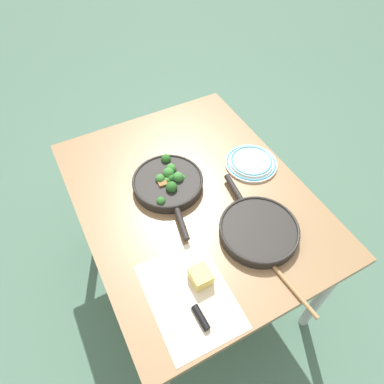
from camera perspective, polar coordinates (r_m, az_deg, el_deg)
ground_plane at (r=2.05m, az=0.00°, el=-13.43°), size 14.00×14.00×0.00m
dining_table_red at (r=1.49m, az=0.00°, el=-2.48°), size 1.16×0.91×0.73m
skillet_broccoli at (r=1.44m, az=-3.98°, el=1.62°), size 0.44×0.30×0.08m
skillet_eggs at (r=1.32m, az=11.01°, el=-6.22°), size 0.44×0.30×0.04m
wooden_spoon at (r=1.27m, az=13.68°, el=-12.21°), size 0.34×0.05×0.02m
parchment_sheet at (r=1.20m, az=-0.41°, el=-16.92°), size 0.38×0.28×0.00m
grater_knife at (r=1.18m, az=0.48°, el=-18.67°), size 0.23×0.03×0.02m
cheese_block at (r=1.20m, az=1.46°, el=-13.91°), size 0.07×0.07×0.05m
dinner_plate_stack at (r=1.56m, az=9.85°, el=4.91°), size 0.23×0.23×0.03m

